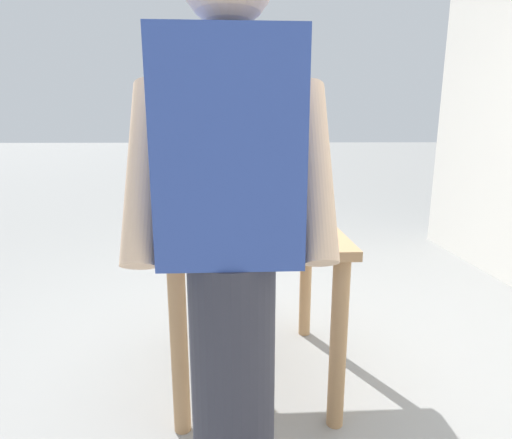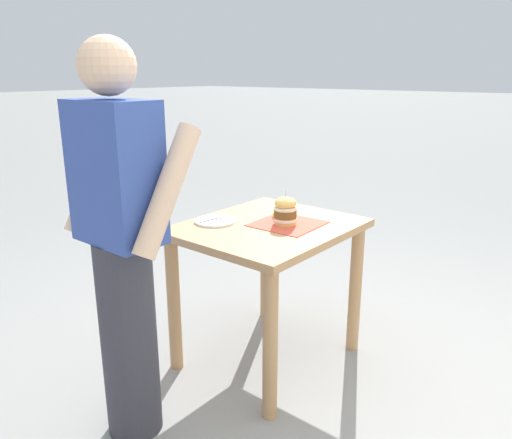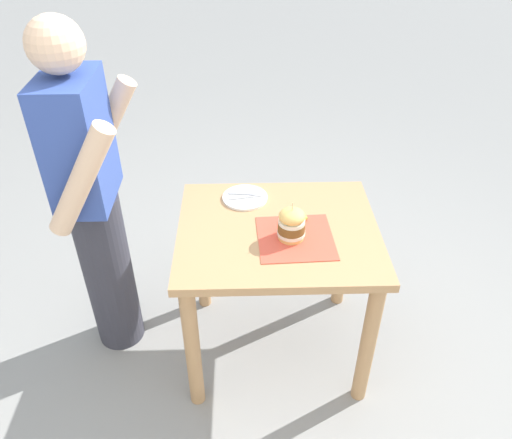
{
  "view_description": "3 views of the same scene",
  "coord_description": "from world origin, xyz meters",
  "px_view_note": "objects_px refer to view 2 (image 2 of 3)",
  "views": [
    {
      "loc": [
        0.09,
        1.86,
        1.23
      ],
      "look_at": [
        0.0,
        0.1,
        0.84
      ],
      "focal_mm": 28.0,
      "sensor_mm": 36.0,
      "label": 1
    },
    {
      "loc": [
        -1.54,
        1.97,
        1.56
      ],
      "look_at": [
        0.0,
        0.1,
        0.84
      ],
      "focal_mm": 35.0,
      "sensor_mm": 36.0,
      "label": 2
    },
    {
      "loc": [
        -1.78,
        0.15,
        2.14
      ],
      "look_at": [
        0.0,
        0.1,
        0.84
      ],
      "focal_mm": 35.0,
      "sensor_mm": 36.0,
      "label": 3
    }
  ],
  "objects_px": {
    "pickle_spear": "(275,217)",
    "side_plate_with_forks": "(215,221)",
    "diner_across_table": "(122,244)",
    "patio_table": "(268,252)",
    "sandwich": "(285,211)"
  },
  "relations": [
    {
      "from": "pickle_spear",
      "to": "side_plate_with_forks",
      "type": "xyz_separation_m",
      "value": [
        0.22,
        0.25,
        -0.01
      ]
    },
    {
      "from": "side_plate_with_forks",
      "to": "diner_across_table",
      "type": "bearing_deg",
      "value": 101.64
    },
    {
      "from": "side_plate_with_forks",
      "to": "patio_table",
      "type": "bearing_deg",
      "value": -149.0
    },
    {
      "from": "side_plate_with_forks",
      "to": "diner_across_table",
      "type": "height_order",
      "value": "diner_across_table"
    },
    {
      "from": "patio_table",
      "to": "diner_across_table",
      "type": "distance_m",
      "value": 0.88
    },
    {
      "from": "side_plate_with_forks",
      "to": "diner_across_table",
      "type": "distance_m",
      "value": 0.71
    },
    {
      "from": "sandwich",
      "to": "pickle_spear",
      "type": "xyz_separation_m",
      "value": [
        0.1,
        -0.05,
        -0.06
      ]
    },
    {
      "from": "pickle_spear",
      "to": "diner_across_table",
      "type": "xyz_separation_m",
      "value": [
        0.07,
        0.93,
        0.08
      ]
    },
    {
      "from": "pickle_spear",
      "to": "side_plate_with_forks",
      "type": "bearing_deg",
      "value": 48.57
    },
    {
      "from": "sandwich",
      "to": "pickle_spear",
      "type": "distance_m",
      "value": 0.13
    },
    {
      "from": "patio_table",
      "to": "diner_across_table",
      "type": "height_order",
      "value": "diner_across_table"
    },
    {
      "from": "patio_table",
      "to": "sandwich",
      "type": "xyz_separation_m",
      "value": [
        -0.07,
        -0.05,
        0.23
      ]
    },
    {
      "from": "diner_across_table",
      "to": "side_plate_with_forks",
      "type": "bearing_deg",
      "value": -78.36
    },
    {
      "from": "patio_table",
      "to": "sandwich",
      "type": "bearing_deg",
      "value": -145.33
    },
    {
      "from": "patio_table",
      "to": "diner_across_table",
      "type": "xyz_separation_m",
      "value": [
        0.1,
        0.83,
        0.25
      ]
    }
  ]
}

